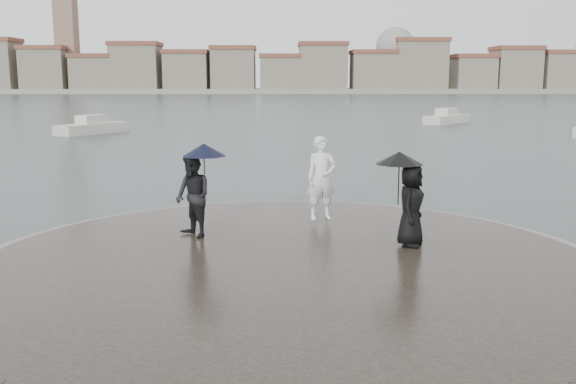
{
  "coord_description": "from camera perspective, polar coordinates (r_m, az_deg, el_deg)",
  "views": [
    {
      "loc": [
        -0.17,
        -8.33,
        3.78
      ],
      "look_at": [
        0.0,
        4.8,
        1.45
      ],
      "focal_mm": 40.0,
      "sensor_mm": 36.0,
      "label": 1
    }
  ],
  "objects": [
    {
      "name": "kerb_ring",
      "position": [
        12.37,
        0.08,
        -6.95
      ],
      "size": [
        12.5,
        12.5,
        0.32
      ],
      "primitive_type": "cylinder",
      "color": "gray",
      "rests_on": "ground"
    },
    {
      "name": "far_skyline",
      "position": [
        169.15,
        -2.88,
        10.65
      ],
      "size": [
        260.0,
        20.0,
        37.0
      ],
      "color": "gray",
      "rests_on": "ground"
    },
    {
      "name": "visitor_right",
      "position": [
        13.36,
        10.62,
        -0.13
      ],
      "size": [
        1.16,
        1.09,
        1.95
      ],
      "color": "black",
      "rests_on": "quay_tip"
    },
    {
      "name": "visitor_left",
      "position": [
        14.04,
        -8.27,
        0.42
      ],
      "size": [
        1.27,
        1.13,
        2.04
      ],
      "color": "black",
      "rests_on": "quay_tip"
    },
    {
      "name": "boats",
      "position": [
        48.15,
        8.12,
        5.9
      ],
      "size": [
        38.33,
        17.27,
        1.5
      ],
      "color": "beige",
      "rests_on": "ground"
    },
    {
      "name": "statue",
      "position": [
        15.69,
        3.0,
        1.26
      ],
      "size": [
        0.84,
        0.65,
        2.04
      ],
      "primitive_type": "imported",
      "rotation": [
        0.0,
        0.0,
        0.24
      ],
      "color": "white",
      "rests_on": "quay_tip"
    },
    {
      "name": "ground",
      "position": [
        9.14,
        0.41,
        -14.34
      ],
      "size": [
        400.0,
        400.0,
        0.0
      ],
      "primitive_type": "plane",
      "color": "#2B3835",
      "rests_on": "ground"
    },
    {
      "name": "quay_tip",
      "position": [
        12.36,
        0.08,
        -6.86
      ],
      "size": [
        11.9,
        11.9,
        0.36
      ],
      "primitive_type": "cylinder",
      "color": "#2D261E",
      "rests_on": "ground"
    }
  ]
}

